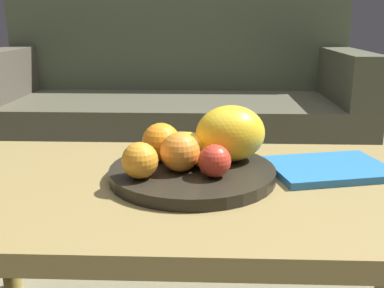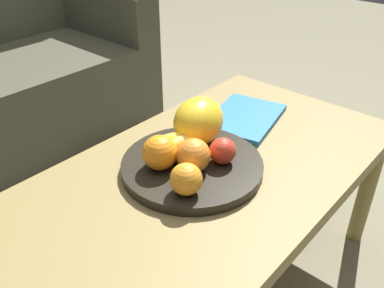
{
  "view_description": "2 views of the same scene",
  "coord_description": "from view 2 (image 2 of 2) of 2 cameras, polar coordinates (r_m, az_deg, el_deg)",
  "views": [
    {
      "loc": [
        0.03,
        -0.86,
        0.76
      ],
      "look_at": [
        -0.0,
        0.02,
        0.51
      ],
      "focal_mm": 41.73,
      "sensor_mm": 36.0,
      "label": 1
    },
    {
      "loc": [
        -0.62,
        -0.52,
        1.03
      ],
      "look_at": [
        -0.0,
        0.02,
        0.51
      ],
      "focal_mm": 38.49,
      "sensor_mm": 36.0,
      "label": 2
    }
  ],
  "objects": [
    {
      "name": "apple_front",
      "position": [
        0.98,
        4.27,
        -0.96
      ],
      "size": [
        0.06,
        0.06,
        0.06
      ],
      "primitive_type": "sphere",
      "color": "red",
      "rests_on": "fruit_bowl"
    },
    {
      "name": "orange_left",
      "position": [
        0.96,
        -4.5,
        -1.21
      ],
      "size": [
        0.08,
        0.08,
        0.08
      ],
      "primitive_type": "sphere",
      "color": "orange",
      "rests_on": "fruit_bowl"
    },
    {
      "name": "fruit_bowl",
      "position": [
        1.01,
        0.0,
        -3.02
      ],
      "size": [
        0.35,
        0.35,
        0.03
      ],
      "primitive_type": "cylinder",
      "color": "black",
      "rests_on": "coffee_table"
    },
    {
      "name": "melon_large_front",
      "position": [
        1.05,
        0.92,
        3.18
      ],
      "size": [
        0.17,
        0.15,
        0.12
      ],
      "primitive_type": "ellipsoid",
      "rotation": [
        0.0,
        0.0,
        0.24
      ],
      "color": "yellow",
      "rests_on": "fruit_bowl"
    },
    {
      "name": "orange_front",
      "position": [
        0.95,
        0.14,
        -1.55
      ],
      "size": [
        0.08,
        0.08,
        0.08
      ],
      "primitive_type": "sphere",
      "color": "orange",
      "rests_on": "fruit_bowl"
    },
    {
      "name": "coffee_table",
      "position": [
        1.03,
        1.06,
        -6.29
      ],
      "size": [
        1.14,
        0.59,
        0.44
      ],
      "color": "olive",
      "rests_on": "ground_plane"
    },
    {
      "name": "orange_right",
      "position": [
        0.88,
        -0.82,
        -4.89
      ],
      "size": [
        0.07,
        0.07,
        0.07
      ],
      "primitive_type": "sphere",
      "color": "orange",
      "rests_on": "fruit_bowl"
    },
    {
      "name": "banana_bunch",
      "position": [
        1.01,
        -1.31,
        -0.17
      ],
      "size": [
        0.17,
        0.15,
        0.06
      ],
      "color": "yellow",
      "rests_on": "fruit_bowl"
    },
    {
      "name": "magazine",
      "position": [
        1.24,
        7.3,
        3.67
      ],
      "size": [
        0.28,
        0.23,
        0.02
      ],
      "primitive_type": "cube",
      "rotation": [
        0.0,
        0.0,
        0.23
      ],
      "color": "#2971BD",
      "rests_on": "coffee_table"
    }
  ]
}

